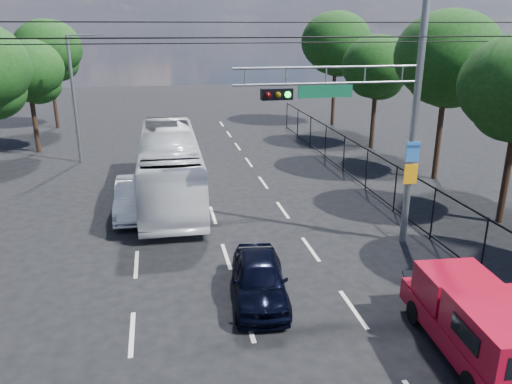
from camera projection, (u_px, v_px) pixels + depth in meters
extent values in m
cube|color=beige|center=(132.00, 334.00, 12.76)|extent=(0.12, 2.00, 0.01)
cube|color=beige|center=(136.00, 264.00, 16.48)|extent=(0.12, 2.00, 0.01)
cube|color=beige|center=(139.00, 220.00, 20.20)|extent=(0.12, 2.00, 0.01)
cube|color=beige|center=(141.00, 190.00, 23.92)|extent=(0.12, 2.00, 0.01)
cube|color=beige|center=(143.00, 168.00, 27.64)|extent=(0.12, 2.00, 0.01)
cube|color=beige|center=(144.00, 151.00, 31.36)|extent=(0.12, 2.00, 0.01)
cube|color=beige|center=(144.00, 137.00, 35.08)|extent=(0.12, 2.00, 0.01)
cube|color=beige|center=(145.00, 127.00, 38.80)|extent=(0.12, 2.00, 0.01)
cube|color=beige|center=(247.00, 321.00, 13.31)|extent=(0.12, 2.00, 0.01)
cube|color=beige|center=(226.00, 256.00, 17.03)|extent=(0.12, 2.00, 0.01)
cube|color=beige|center=(213.00, 215.00, 20.75)|extent=(0.12, 2.00, 0.01)
cube|color=beige|center=(204.00, 186.00, 24.47)|extent=(0.12, 2.00, 0.01)
cube|color=beige|center=(197.00, 165.00, 28.19)|extent=(0.12, 2.00, 0.01)
cube|color=beige|center=(191.00, 149.00, 31.91)|extent=(0.12, 2.00, 0.01)
cube|color=beige|center=(187.00, 136.00, 35.63)|extent=(0.12, 2.00, 0.01)
cube|color=beige|center=(184.00, 125.00, 39.35)|extent=(0.12, 2.00, 0.01)
cube|color=beige|center=(353.00, 309.00, 13.87)|extent=(0.12, 2.00, 0.01)
cube|color=beige|center=(310.00, 249.00, 17.59)|extent=(0.12, 2.00, 0.01)
cube|color=beige|center=(283.00, 210.00, 21.31)|extent=(0.12, 2.00, 0.01)
cube|color=beige|center=(263.00, 182.00, 25.03)|extent=(0.12, 2.00, 0.01)
cube|color=beige|center=(249.00, 162.00, 28.75)|extent=(0.12, 2.00, 0.01)
cube|color=beige|center=(238.00, 146.00, 32.47)|extent=(0.12, 2.00, 0.01)
cube|color=beige|center=(229.00, 134.00, 36.19)|extent=(0.12, 2.00, 0.01)
cube|color=beige|center=(222.00, 124.00, 39.91)|extent=(0.12, 2.00, 0.01)
cylinder|color=slate|center=(415.00, 112.00, 16.73)|extent=(0.24, 0.24, 9.50)
cylinder|color=slate|center=(330.00, 67.00, 15.68)|extent=(6.20, 0.08, 0.08)
cylinder|color=slate|center=(329.00, 83.00, 15.84)|extent=(6.20, 0.08, 0.08)
cube|color=black|center=(277.00, 94.00, 15.62)|extent=(1.00, 0.28, 0.35)
sphere|color=#3F0505|center=(268.00, 95.00, 15.42)|extent=(0.20, 0.20, 0.20)
sphere|color=#4C3805|center=(278.00, 95.00, 15.48)|extent=(0.20, 0.20, 0.20)
sphere|color=#0CE533|center=(288.00, 95.00, 15.54)|extent=(0.20, 0.20, 0.20)
cube|color=#0C5433|center=(325.00, 91.00, 15.90)|extent=(1.80, 0.05, 0.40)
cube|color=#2562B0|center=(413.00, 152.00, 17.03)|extent=(0.50, 0.04, 0.70)
cube|color=orange|center=(411.00, 174.00, 17.28)|extent=(0.50, 0.04, 0.70)
cylinder|color=slate|center=(402.00, 74.00, 16.22)|extent=(0.05, 0.05, 0.50)
cylinder|color=slate|center=(365.00, 75.00, 15.98)|extent=(0.05, 0.05, 0.50)
cylinder|color=slate|center=(326.00, 75.00, 15.74)|extent=(0.05, 0.05, 0.50)
cylinder|color=slate|center=(286.00, 76.00, 15.50)|extent=(0.05, 0.05, 0.50)
cylinder|color=slate|center=(245.00, 77.00, 15.26)|extent=(0.05, 0.05, 0.50)
cylinder|color=slate|center=(74.00, 101.00, 27.74)|extent=(0.18, 0.18, 7.00)
cylinder|color=slate|center=(82.00, 35.00, 26.78)|extent=(1.60, 0.09, 0.09)
cube|color=slate|center=(100.00, 35.00, 26.94)|extent=(0.60, 0.22, 0.15)
cylinder|color=black|center=(232.00, 38.00, 12.89)|extent=(22.00, 0.04, 0.04)
cylinder|color=black|center=(215.00, 22.00, 16.02)|extent=(22.00, 0.04, 0.04)
cylinder|color=black|center=(211.00, 43.00, 17.63)|extent=(22.00, 0.04, 0.04)
cube|color=black|center=(387.00, 161.00, 21.54)|extent=(0.04, 34.00, 0.06)
cube|color=black|center=(383.00, 200.00, 22.11)|extent=(0.04, 34.00, 0.06)
cylinder|color=black|center=(484.00, 248.00, 15.34)|extent=(0.06, 0.06, 2.00)
cylinder|color=black|center=(433.00, 214.00, 18.13)|extent=(0.06, 0.06, 2.00)
cylinder|color=black|center=(395.00, 188.00, 20.92)|extent=(0.06, 0.06, 2.00)
cylinder|color=black|center=(367.00, 169.00, 23.70)|extent=(0.06, 0.06, 2.00)
cylinder|color=black|center=(344.00, 154.00, 26.49)|extent=(0.06, 0.06, 2.00)
cylinder|color=black|center=(326.00, 142.00, 29.28)|extent=(0.06, 0.06, 2.00)
cylinder|color=black|center=(310.00, 132.00, 32.07)|extent=(0.06, 0.06, 2.00)
cylinder|color=black|center=(298.00, 123.00, 34.86)|extent=(0.06, 0.06, 2.00)
cylinder|color=black|center=(287.00, 116.00, 37.65)|extent=(0.06, 0.06, 2.00)
cylinder|color=black|center=(507.00, 172.00, 19.37)|extent=(0.28, 0.28, 4.20)
cylinder|color=black|center=(439.00, 133.00, 24.97)|extent=(0.28, 0.28, 4.76)
ellipsoid|color=black|center=(448.00, 56.00, 23.79)|extent=(5.10, 5.10, 4.33)
ellipsoid|color=black|center=(449.00, 80.00, 24.52)|extent=(3.40, 3.40, 2.72)
ellipsoid|color=black|center=(441.00, 78.00, 23.86)|extent=(3.23, 3.23, 2.58)
cylinder|color=black|center=(373.00, 117.00, 31.53)|extent=(0.28, 0.28, 4.03)
ellipsoid|color=black|center=(377.00, 65.00, 30.52)|extent=(4.32, 4.32, 3.67)
ellipsoid|color=black|center=(380.00, 81.00, 31.19)|extent=(2.88, 2.88, 2.30)
ellipsoid|color=black|center=(372.00, 80.00, 30.54)|extent=(2.74, 2.74, 2.19)
cylinder|color=black|center=(334.00, 93.00, 38.86)|extent=(0.28, 0.28, 4.93)
ellipsoid|color=black|center=(336.00, 42.00, 37.63)|extent=(5.28, 5.28, 4.49)
ellipsoid|color=black|center=(339.00, 58.00, 38.37)|extent=(3.52, 3.52, 2.82)
ellipsoid|color=black|center=(332.00, 56.00, 37.71)|extent=(3.34, 3.34, 2.68)
cylinder|color=black|center=(35.00, 121.00, 30.48)|extent=(0.28, 0.28, 3.92)
ellipsoid|color=black|center=(27.00, 69.00, 29.51)|extent=(4.20, 4.20, 3.57)
ellipsoid|color=black|center=(38.00, 85.00, 30.17)|extent=(2.80, 2.80, 2.24)
ellipsoid|color=black|center=(22.00, 84.00, 29.52)|extent=(2.66, 2.66, 2.13)
cylinder|color=black|center=(54.00, 98.00, 37.78)|extent=(0.28, 0.28, 4.59)
ellipsoid|color=black|center=(48.00, 48.00, 36.63)|extent=(4.92, 4.92, 4.18)
ellipsoid|color=black|center=(56.00, 64.00, 37.35)|extent=(3.28, 3.28, 2.62)
ellipsoid|color=black|center=(44.00, 62.00, 36.70)|extent=(3.12, 3.12, 2.49)
cylinder|color=black|center=(416.00, 313.00, 13.11)|extent=(0.29, 0.66, 0.64)
cylinder|color=black|center=(471.00, 309.00, 13.29)|extent=(0.29, 0.66, 0.64)
cube|color=maroon|center=(473.00, 334.00, 11.79)|extent=(2.09, 4.71, 0.51)
cube|color=maroon|center=(434.00, 288.00, 13.70)|extent=(1.73, 0.64, 0.50)
cube|color=black|center=(431.00, 276.00, 13.86)|extent=(1.58, 0.49, 0.28)
cube|color=maroon|center=(455.00, 287.00, 12.57)|extent=(1.76, 1.55, 0.87)
cube|color=black|center=(469.00, 299.00, 11.90)|extent=(1.42, 0.16, 0.50)
cube|color=maroon|center=(503.00, 332.00, 10.60)|extent=(1.88, 2.46, 0.96)
cube|color=black|center=(465.00, 334.00, 10.50)|extent=(0.12, 1.10, 0.41)
imported|color=black|center=(259.00, 279.00, 14.19)|extent=(1.98, 3.95, 1.29)
imported|color=white|center=(170.00, 166.00, 22.44)|extent=(2.65, 10.83, 3.01)
imported|color=silver|center=(136.00, 197.00, 20.71)|extent=(1.61, 4.45, 1.46)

